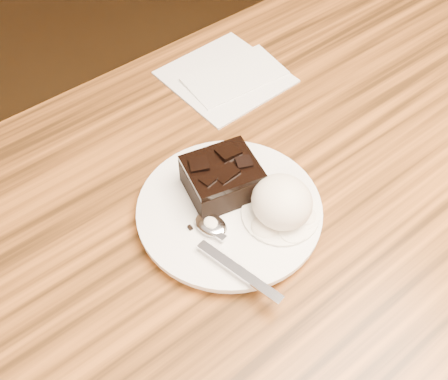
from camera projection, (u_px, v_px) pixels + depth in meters
dining_table at (307, 340)px, 0.93m from camera, size 1.20×0.80×0.75m
plate at (229, 212)px, 0.63m from camera, size 0.22×0.22×0.02m
brownie at (222, 180)px, 0.62m from camera, size 0.09×0.09×0.04m
ice_cream_scoop at (282, 202)px, 0.60m from camera, size 0.07×0.07×0.06m
melt_puddle at (280, 214)px, 0.61m from camera, size 0.09×0.09×0.00m
spoon at (211, 225)px, 0.60m from camera, size 0.06×0.17×0.01m
napkin at (225, 76)px, 0.79m from camera, size 0.16×0.16×0.01m
crumb_a at (274, 219)px, 0.61m from camera, size 0.01×0.01×0.00m
crumb_b at (267, 200)px, 0.63m from camera, size 0.01×0.01×0.00m
crumb_c at (190, 228)px, 0.60m from camera, size 0.00×0.01×0.00m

